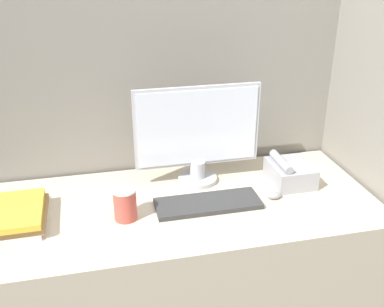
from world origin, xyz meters
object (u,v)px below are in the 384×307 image
Objects in this scene: monitor at (198,135)px; book_stack at (14,216)px; desk_telephone at (290,172)px; coffee_cup at (125,204)px; keyboard at (208,203)px; mouse at (274,195)px.

book_stack is (-0.75, -0.18, -0.18)m from monitor.
monitor reaches higher than desk_telephone.
keyboard is at bearing 3.33° from coffee_cup.
coffee_cup reaches higher than mouse.
keyboard is at bearing -92.37° from monitor.
monitor is 0.44m from desk_telephone.
desk_telephone reaches higher than mouse.
mouse is 0.17m from desk_telephone.
desk_telephone reaches higher than keyboard.
keyboard is 3.28× the size of coffee_cup.
coffee_cup is 0.63× the size of desk_telephone.
monitor is 1.74× the size of book_stack.
mouse is 0.47× the size of coffee_cup.
book_stack is at bearing 176.83° from keyboard.
mouse is at bearing -39.17° from monitor.
mouse reaches higher than keyboard.
monitor reaches higher than book_stack.
keyboard is at bearing -164.66° from desk_telephone.
book_stack is 1.14m from desk_telephone.
keyboard is 6.94× the size of mouse.
keyboard is 1.35× the size of book_stack.
desk_telephone is at bearing 10.01° from coffee_cup.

